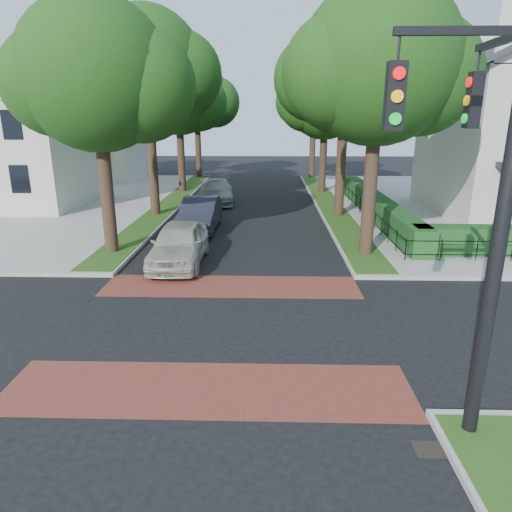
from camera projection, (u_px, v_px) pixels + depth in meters
The scene contains 22 objects.
ground at pixel (222, 326), 13.13m from camera, with size 120.00×120.00×0.00m, color black.
crosswalk_far at pixel (231, 286), 16.18m from camera, with size 9.00×2.20×0.01m, color maroon.
crosswalk_near at pixel (208, 389), 10.07m from camera, with size 9.00×2.20×0.01m, color maroon.
storm_drain at pixel (432, 449), 8.23m from camera, with size 0.65×0.45×0.01m, color black.
grass_strip_ne at pixel (328, 202), 31.20m from camera, with size 1.60×29.80×0.02m, color #254313.
grass_strip_nw at pixel (171, 202), 31.48m from camera, with size 1.60×29.80×0.02m, color #254313.
tree_right_near at pixel (380, 67), 17.67m from camera, with size 7.75×6.67×10.66m.
tree_right_mid at pixel (347, 75), 25.23m from camera, with size 8.25×7.09×11.22m.
tree_right_far at pixel (326, 101), 34.13m from camera, with size 7.25×6.23×9.74m.
tree_right_back at pixel (315, 100), 42.63m from camera, with size 7.50×6.45×10.20m.
tree_left_near at pixel (100, 77), 18.06m from camera, with size 7.50×6.45×10.20m.
tree_left_mid at pixel (149, 69), 25.41m from camera, with size 8.00×6.88×11.48m.
tree_left_far at pixel (180, 98), 34.34m from camera, with size 7.00×6.02×9.86m.
tree_left_back at pixel (198, 99), 42.88m from camera, with size 7.75×6.66×10.44m.
hedge_main_road at pixel (376, 205), 27.05m from camera, with size 1.00×18.00×1.20m, color #19491E.
fence_main_road at pixel (362, 208), 27.11m from camera, with size 0.06×18.00×0.90m, color black, non-canonical shape.
house_left_near at pixel (8, 129), 29.26m from camera, with size 10.00×9.00×10.14m.
house_left_far at pixel (90, 125), 42.65m from camera, with size 10.00×9.00×10.14m.
traffic_signal at pixel (489, 184), 7.41m from camera, with size 2.17×2.00×8.00m.
parked_car_front at pixel (179, 244), 18.45m from camera, with size 2.01×5.00×1.71m, color #B8B5A5.
parked_car_middle at pixel (200, 214), 24.05m from camera, with size 1.79×5.14×1.69m, color #212231.
parked_car_rear at pixel (217, 192), 31.71m from camera, with size 2.23×5.49×1.59m, color gray.
Camera 1 is at (1.30, -11.94, 5.75)m, focal length 32.00 mm.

